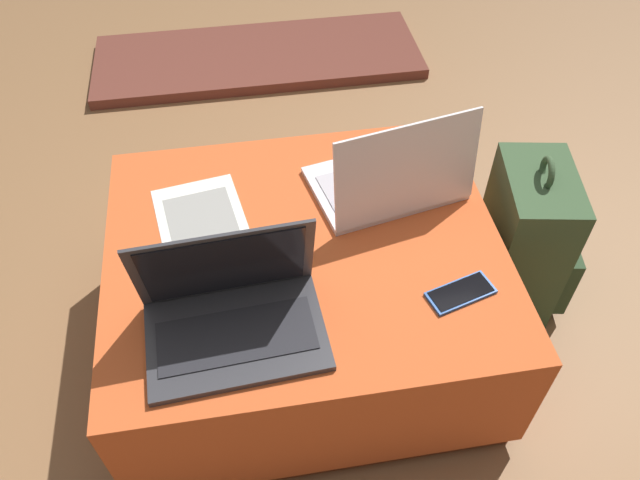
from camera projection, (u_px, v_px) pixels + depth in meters
name	position (u px, v px, depth m)	size (l,w,h in m)	color
ground_plane	(307.00, 337.00, 1.78)	(14.00, 14.00, 0.00)	olive
ottoman	(306.00, 295.00, 1.63)	(0.94, 0.82, 0.40)	maroon
laptop_near	(232.00, 311.00, 1.29)	(0.39, 0.27, 0.25)	#333338
laptop_far	(391.00, 179.00, 1.56)	(0.41, 0.32, 0.26)	silver
cell_phone	(461.00, 293.00, 1.38)	(0.16, 0.11, 0.01)	#1E4C9E
backpack	(526.00, 242.00, 1.73)	(0.27, 0.31, 0.52)	#385133
paper_sheet	(202.00, 221.00, 1.54)	(0.25, 0.33, 0.00)	silver
fireplace_hearth	(258.00, 57.00, 2.72)	(1.40, 0.50, 0.04)	brown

